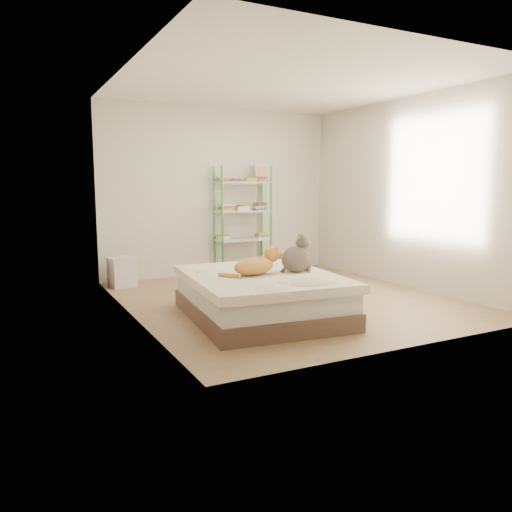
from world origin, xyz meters
TOP-DOWN VIEW (x-y plane):
  - room at (0.00, 0.00)m, footprint 3.81×4.21m
  - bed at (-0.69, -0.62)m, footprint 1.66×1.99m
  - orange_cat at (-0.78, -0.64)m, footprint 0.63×0.43m
  - grey_cat at (-0.29, -0.69)m, footprint 0.41×0.36m
  - shelf_unit at (0.31, 1.88)m, footprint 0.91×0.36m
  - cardboard_box at (0.38, 1.02)m, footprint 0.54×0.52m
  - white_bin at (-1.65, 1.71)m, footprint 0.41×0.37m

SIDE VIEW (x-z plane):
  - cardboard_box at x=0.38m, z-range -0.03..0.40m
  - white_bin at x=-1.65m, z-range 0.00..0.42m
  - bed at x=-0.69m, z-range 0.00..0.47m
  - orange_cat at x=-0.78m, z-range 0.47..0.70m
  - grey_cat at x=-0.29m, z-range 0.47..0.88m
  - shelf_unit at x=0.31m, z-range 0.05..1.79m
  - room at x=0.00m, z-range 0.00..2.61m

